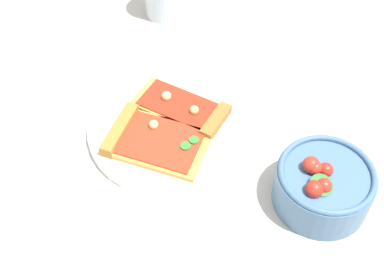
{
  "coord_description": "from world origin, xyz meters",
  "views": [
    {
      "loc": [
        0.57,
        -0.01,
        0.63
      ],
      "look_at": [
        0.06,
        0.02,
        0.03
      ],
      "focal_mm": 48.79,
      "sensor_mm": 36.0,
      "label": 1
    }
  ],
  "objects_px": {
    "pizza_slice_far": "(151,140)",
    "salad_bowl": "(323,185)",
    "pizza_slice_near": "(186,110)",
    "plate": "(169,128)"
  },
  "relations": [
    {
      "from": "pizza_slice_far",
      "to": "salad_bowl",
      "type": "height_order",
      "value": "salad_bowl"
    },
    {
      "from": "pizza_slice_near",
      "to": "salad_bowl",
      "type": "distance_m",
      "value": 0.25
    },
    {
      "from": "pizza_slice_far",
      "to": "salad_bowl",
      "type": "bearing_deg",
      "value": 66.01
    },
    {
      "from": "pizza_slice_near",
      "to": "salad_bowl",
      "type": "relative_size",
      "value": 1.21
    },
    {
      "from": "salad_bowl",
      "to": "pizza_slice_near",
      "type": "bearing_deg",
      "value": -132.22
    },
    {
      "from": "plate",
      "to": "salad_bowl",
      "type": "bearing_deg",
      "value": 56.55
    },
    {
      "from": "plate",
      "to": "pizza_slice_near",
      "type": "height_order",
      "value": "pizza_slice_near"
    },
    {
      "from": "plate",
      "to": "pizza_slice_near",
      "type": "distance_m",
      "value": 0.04
    },
    {
      "from": "plate",
      "to": "pizza_slice_far",
      "type": "xyz_separation_m",
      "value": [
        0.03,
        -0.03,
        0.01
      ]
    },
    {
      "from": "pizza_slice_far",
      "to": "salad_bowl",
      "type": "distance_m",
      "value": 0.26
    }
  ]
}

